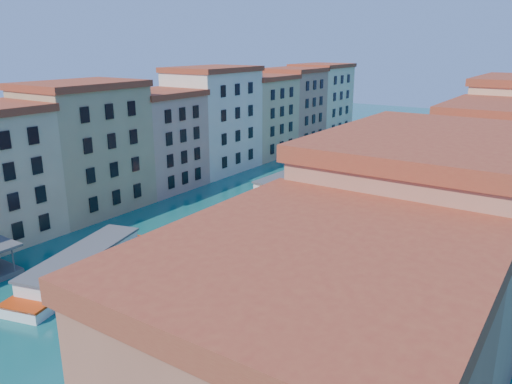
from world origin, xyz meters
TOP-DOWN VIEW (x-y plane):
  - left_bank_palazzos at (-26.00, 64.68)m, footprint 12.80×128.40m
  - right_bank_palazzos at (30.00, 65.00)m, footprint 12.80×128.40m
  - quay at (22.00, 65.00)m, footprint 4.00×140.00m
  - restaurant_awnings at (22.19, 23.00)m, footprint 3.20×44.55m
  - mooring_poles_right at (19.10, 28.80)m, footprint 1.44×54.24m
  - vaporetto_near at (-7.08, 23.32)m, footprint 10.05×21.07m
  - vaporetto_far at (-4.90, 66.51)m, footprint 5.84×21.59m
  - gondola_fore at (-1.89, 21.48)m, footprint 3.78×12.18m
  - gondola_far at (3.85, 65.44)m, footprint 6.88×11.96m
  - motorboat_mid at (2.69, 37.30)m, footprint 5.49×7.68m
  - motorboat_far at (10.55, 93.00)m, footprint 3.83×6.58m

SIDE VIEW (x-z plane):
  - gondola_far at x=3.85m, z-range -0.54..1.30m
  - gondola_fore at x=-1.89m, z-range -0.81..1.64m
  - quay at x=22.00m, z-range 0.00..1.00m
  - motorboat_far at x=10.55m, z-range -0.14..1.16m
  - motorboat_mid at x=2.69m, z-range -0.17..1.37m
  - mooring_poles_right at x=19.10m, z-range -0.30..2.90m
  - vaporetto_near at x=-7.08m, z-range -0.15..2.91m
  - vaporetto_far at x=-4.90m, z-range -0.16..3.02m
  - restaurant_awnings at x=22.19m, z-range 1.43..4.55m
  - left_bank_palazzos at x=-26.00m, z-range -0.79..20.21m
  - right_bank_palazzos at x=30.00m, z-range -0.75..20.25m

